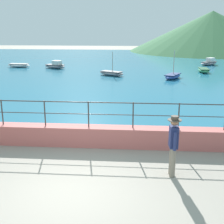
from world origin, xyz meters
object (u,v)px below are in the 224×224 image
at_px(person_walking, 173,143).
at_px(boat_3, 173,76).
at_px(boat_4, 55,65).
at_px(boat_6, 19,65).
at_px(boat_2, 209,63).
at_px(boat_0, 112,73).
at_px(boat_1, 204,70).

bearing_deg(person_walking, boat_3, 83.47).
height_order(boat_4, boat_6, boat_4).
distance_m(person_walking, boat_6, 25.70).
distance_m(person_walking, boat_2, 26.40).
height_order(boat_2, boat_6, boat_2).
relative_size(boat_4, boat_6, 1.05).
relative_size(person_walking, boat_6, 0.75).
xyz_separation_m(boat_4, boat_6, (-3.92, 0.49, -0.07)).
distance_m(boat_0, boat_3, 5.11).
bearing_deg(boat_2, boat_1, -107.36).
xyz_separation_m(person_walking, boat_3, (1.87, 16.35, -0.71)).
bearing_deg(boat_1, boat_3, -130.63).
bearing_deg(boat_1, boat_4, 173.40).
bearing_deg(boat_2, boat_6, -170.42).
bearing_deg(boat_3, boat_2, 61.91).
bearing_deg(boat_1, boat_6, 173.28).
xyz_separation_m(boat_1, boat_2, (1.70, 5.45, 0.07)).
bearing_deg(boat_1, person_walking, -104.14).
height_order(boat_0, boat_4, boat_0).
xyz_separation_m(boat_0, boat_4, (-5.92, 4.18, 0.06)).
bearing_deg(person_walking, boat_2, 75.16).
relative_size(boat_1, boat_2, 0.99).
distance_m(boat_2, boat_3, 10.38).
distance_m(person_walking, boat_3, 16.48).
xyz_separation_m(person_walking, boat_0, (-3.11, 17.51, -0.72)).
relative_size(boat_1, boat_4, 0.94).
relative_size(person_walking, boat_1, 0.75).
relative_size(boat_0, boat_2, 1.04).
bearing_deg(boat_4, boat_3, -26.12).
height_order(person_walking, boat_3, boat_3).
distance_m(boat_0, boat_4, 7.25).
distance_m(person_walking, boat_0, 17.80).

